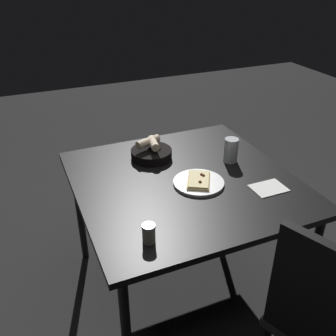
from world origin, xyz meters
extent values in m
plane|color=black|center=(0.00, 0.00, 0.00)|extent=(8.00, 8.00, 0.00)
cube|color=black|center=(0.00, 0.00, 0.71)|extent=(1.04, 1.04, 0.03)
cylinder|color=black|center=(0.46, -0.46, 0.35)|extent=(0.04, 0.04, 0.70)
cylinder|color=black|center=(-0.46, 0.46, 0.35)|extent=(0.04, 0.04, 0.70)
cylinder|color=black|center=(0.46, 0.46, 0.35)|extent=(0.04, 0.04, 0.70)
cylinder|color=white|center=(0.04, -0.07, 0.73)|extent=(0.24, 0.24, 0.01)
cube|color=tan|center=(0.04, -0.07, 0.74)|extent=(0.17, 0.20, 0.01)
cube|color=beige|center=(0.04, -0.07, 0.75)|extent=(0.16, 0.18, 0.01)
sphere|color=brown|center=(0.04, -0.10, 0.76)|extent=(0.02, 0.02, 0.02)
sphere|color=brown|center=(0.08, -0.05, 0.76)|extent=(0.02, 0.02, 0.02)
sphere|color=brown|center=(0.07, -0.04, 0.76)|extent=(0.02, 0.02, 0.02)
cylinder|color=black|center=(-0.07, 0.27, 0.75)|extent=(0.22, 0.22, 0.05)
cylinder|color=beige|center=(-0.08, 0.29, 0.81)|extent=(0.15, 0.09, 0.04)
cylinder|color=beige|center=(-0.06, 0.26, 0.81)|extent=(0.06, 0.12, 0.04)
cylinder|color=maroon|center=(-0.02, 0.25, 0.75)|extent=(0.06, 0.06, 0.03)
cylinder|color=silver|center=(0.30, 0.07, 0.79)|extent=(0.07, 0.07, 0.13)
cylinder|color=#BB9321|center=(0.30, 0.07, 0.75)|extent=(0.06, 0.06, 0.05)
cylinder|color=#BFB299|center=(-0.32, -0.37, 0.76)|extent=(0.05, 0.05, 0.06)
cylinder|color=maroon|center=(-0.32, -0.37, 0.74)|extent=(0.04, 0.04, 0.03)
cylinder|color=#B7B7BC|center=(-0.32, -0.37, 0.80)|extent=(0.05, 0.05, 0.01)
cube|color=white|center=(0.33, -0.23, 0.73)|extent=(0.16, 0.12, 0.00)
cube|color=black|center=(0.12, -0.86, 0.69)|extent=(0.19, 0.40, 0.46)
cylinder|color=black|center=(0.42, -0.54, 0.21)|extent=(0.03, 0.03, 0.42)
camera|label=1|loc=(-0.69, -1.44, 1.69)|focal=40.66mm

